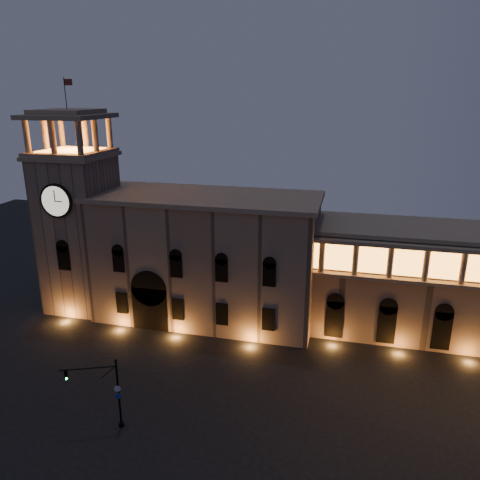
{
  "coord_description": "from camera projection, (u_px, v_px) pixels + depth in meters",
  "views": [
    {
      "loc": [
        17.03,
        -35.94,
        30.75
      ],
      "look_at": [
        4.34,
        16.0,
        13.63
      ],
      "focal_mm": 35.0,
      "sensor_mm": 36.0,
      "label": 1
    }
  ],
  "objects": [
    {
      "name": "ground",
      "position": [
        160.0,
        415.0,
        46.48
      ],
      "size": [
        160.0,
        160.0,
        0.0
      ],
      "primitive_type": "plane",
      "color": "black",
      "rests_on": "ground"
    },
    {
      "name": "clock_tower",
      "position": [
        79.0,
        225.0,
        66.71
      ],
      "size": [
        9.8,
        9.8,
        32.4
      ],
      "color": "#806754",
      "rests_on": "ground"
    },
    {
      "name": "government_building",
      "position": [
        205.0,
        257.0,
        64.57
      ],
      "size": [
        30.8,
        12.8,
        17.6
      ],
      "color": "#806754",
      "rests_on": "ground"
    },
    {
      "name": "traffic_light",
      "position": [
        109.0,
        392.0,
        43.67
      ],
      "size": [
        5.02,
        2.23,
        7.33
      ],
      "rotation": [
        0.0,
        0.0,
        0.38
      ],
      "color": "black",
      "rests_on": "ground"
    },
    {
      "name": "colonnade_wing",
      "position": [
        467.0,
        285.0,
        59.14
      ],
      "size": [
        40.6,
        11.5,
        14.5
      ],
      "color": "#7B624F",
      "rests_on": "ground"
    }
  ]
}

